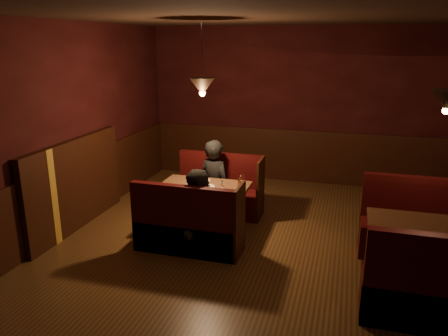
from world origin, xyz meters
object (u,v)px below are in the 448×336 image
(second_table, at_px, (428,242))
(diner_a, at_px, (215,167))
(main_bench_far, at_px, (220,194))
(diner_b, at_px, (200,199))
(main_bench_near, at_px, (188,230))
(second_bench_near, at_px, (440,297))
(main_table, at_px, (205,196))
(second_bench_far, at_px, (419,232))

(second_table, distance_m, diner_a, 3.14)
(diner_a, bearing_deg, second_table, 178.62)
(main_bench_far, relative_size, second_table, 1.08)
(diner_b, bearing_deg, main_bench_near, -173.78)
(main_bench_far, height_order, second_bench_near, second_bench_near)
(second_bench_near, bearing_deg, main_table, 151.91)
(second_bench_far, xyz_separation_m, diner_a, (-2.86, 0.58, 0.46))
(main_bench_far, bearing_deg, second_bench_near, -38.21)
(second_bench_near, height_order, diner_b, diner_b)
(second_table, relative_size, second_bench_near, 0.90)
(main_bench_near, distance_m, diner_b, 0.45)
(second_table, height_order, diner_b, diner_b)
(diner_a, bearing_deg, main_bench_near, 115.74)
(main_bench_near, relative_size, second_table, 1.08)
(main_bench_far, distance_m, second_bench_far, 2.91)
(main_table, distance_m, diner_b, 0.73)
(main_table, bearing_deg, second_bench_far, 0.02)
(main_table, xyz_separation_m, second_bench_far, (2.83, 0.00, -0.20))
(second_bench_near, bearing_deg, main_bench_far, 141.79)
(second_table, bearing_deg, second_bench_near, -87.80)
(main_bench_far, relative_size, diner_b, 0.95)
(main_bench_near, bearing_deg, second_bench_far, 14.15)
(main_bench_far, height_order, diner_b, diner_b)
(main_bench_far, relative_size, second_bench_far, 0.98)
(main_table, distance_m, second_bench_far, 2.84)
(second_bench_near, relative_size, diner_b, 0.97)
(second_bench_far, distance_m, second_bench_near, 1.51)
(main_bench_far, relative_size, diner_a, 0.88)
(second_bench_near, distance_m, diner_a, 3.57)
(second_bench_near, distance_m, diner_b, 2.82)
(main_table, height_order, main_bench_far, main_bench_far)
(second_bench_far, bearing_deg, main_bench_far, 165.93)
(diner_a, bearing_deg, main_bench_far, -84.36)
(main_table, xyz_separation_m, main_bench_far, (0.01, 0.71, -0.22))
(main_bench_near, bearing_deg, main_bench_far, 90.00)
(main_bench_far, relative_size, second_bench_near, 0.98)
(second_bench_far, height_order, diner_b, diner_b)
(second_bench_far, relative_size, diner_b, 0.97)
(main_table, bearing_deg, main_bench_far, 88.90)
(main_table, height_order, second_bench_near, second_bench_near)
(diner_a, xyz_separation_m, diner_b, (0.20, -1.26, -0.05))
(main_table, relative_size, second_bench_near, 0.89)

